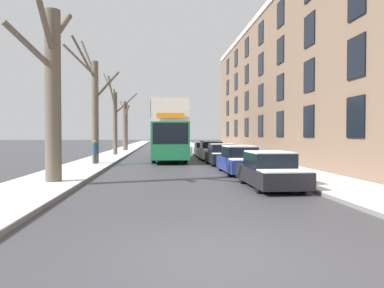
{
  "coord_description": "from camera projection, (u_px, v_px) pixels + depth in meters",
  "views": [
    {
      "loc": [
        -1.09,
        -6.0,
        1.96
      ],
      "look_at": [
        1.02,
        18.19,
        1.4
      ],
      "focal_mm": 35.0,
      "sensor_mm": 36.0,
      "label": 1
    }
  ],
  "objects": [
    {
      "name": "double_decker_bus",
      "position": [
        168.0,
        128.0,
        29.26
      ],
      "size": [
        2.58,
        10.32,
        4.53
      ],
      "color": "#1E7A47",
      "rests_on": "ground"
    },
    {
      "name": "sidewalk_left",
      "position": [
        130.0,
        147.0,
        58.41
      ],
      "size": [
        2.96,
        130.0,
        0.16
      ],
      "color": "slate",
      "rests_on": "ground"
    },
    {
      "name": "pedestrian_left_sidewalk",
      "position": [
        95.0,
        152.0,
        23.79
      ],
      "size": [
        0.37,
        0.37,
        1.68
      ],
      "rotation": [
        0.0,
        0.0,
        0.76
      ],
      "color": "#4C4742",
      "rests_on": "ground"
    },
    {
      "name": "bare_tree_left_3",
      "position": [
        125.0,
        125.0,
        45.5
      ],
      "size": [
        1.57,
        3.24,
        6.31
      ],
      "color": "brown",
      "rests_on": "ground"
    },
    {
      "name": "bare_tree_left_1",
      "position": [
        94.0,
        104.0,
        24.62
      ],
      "size": [
        3.59,
        3.06,
        8.36
      ],
      "color": "brown",
      "rests_on": "ground"
    },
    {
      "name": "parked_car_2",
      "position": [
        222.0,
        155.0,
        24.96
      ],
      "size": [
        1.76,
        4.31,
        1.42
      ],
      "color": "black",
      "rests_on": "ground"
    },
    {
      "name": "terrace_facade_right",
      "position": [
        329.0,
        79.0,
        28.0
      ],
      "size": [
        9.1,
        44.39,
        12.38
      ],
      "color": "#7A604C",
      "rests_on": "ground"
    },
    {
      "name": "bare_tree_left_0",
      "position": [
        52.0,
        91.0,
        14.51
      ],
      "size": [
        1.95,
        3.64,
        7.1
      ],
      "color": "brown",
      "rests_on": "ground"
    },
    {
      "name": "parked_car_0",
      "position": [
        270.0,
        171.0,
        14.02
      ],
      "size": [
        1.74,
        4.24,
        1.36
      ],
      "color": "black",
      "rests_on": "ground"
    },
    {
      "name": "parked_car_1",
      "position": [
        240.0,
        161.0,
        19.31
      ],
      "size": [
        1.75,
        4.52,
        1.44
      ],
      "color": "navy",
      "rests_on": "ground"
    },
    {
      "name": "parked_car_4",
      "position": [
        204.0,
        150.0,
        35.14
      ],
      "size": [
        1.71,
        4.53,
        1.34
      ],
      "color": "silver",
      "rests_on": "ground"
    },
    {
      "name": "ground_plane",
      "position": [
        226.0,
        255.0,
        6.12
      ],
      "size": [
        320.0,
        320.0,
        0.0
      ],
      "primitive_type": "plane",
      "color": "#424247"
    },
    {
      "name": "sidewalk_right",
      "position": [
        202.0,
        147.0,
        59.39
      ],
      "size": [
        2.96,
        130.0,
        0.16
      ],
      "color": "slate",
      "rests_on": "ground"
    },
    {
      "name": "bare_tree_left_2",
      "position": [
        115.0,
        118.0,
        35.18
      ],
      "size": [
        3.3,
        3.53,
        7.98
      ],
      "color": "brown",
      "rests_on": "ground"
    },
    {
      "name": "oncoming_van",
      "position": [
        159.0,
        141.0,
        47.88
      ],
      "size": [
        2.09,
        5.69,
        2.37
      ],
      "color": "#9EA3AD",
      "rests_on": "ground"
    },
    {
      "name": "parked_car_3",
      "position": [
        211.0,
        151.0,
        29.96
      ],
      "size": [
        1.83,
        4.12,
        1.52
      ],
      "color": "silver",
      "rests_on": "ground"
    }
  ]
}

